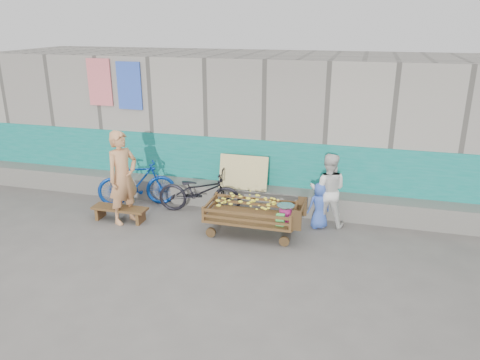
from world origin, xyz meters
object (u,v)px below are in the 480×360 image
(vendor_man, at_px, (123,177))
(banana_cart, at_px, (249,208))
(woman, at_px, (328,190))
(bicycle_blue, at_px, (137,183))
(child, at_px, (319,206))
(bench, at_px, (120,211))
(bicycle_dark, at_px, (200,191))

(vendor_man, bearing_deg, banana_cart, -64.49)
(woman, height_order, bicycle_blue, woman)
(child, bearing_deg, vendor_man, -17.51)
(bench, bearing_deg, woman, 12.29)
(bicycle_blue, bearing_deg, woman, -110.79)
(woman, xyz_separation_m, bicycle_blue, (-3.94, -0.03, -0.22))
(woman, relative_size, bicycle_dark, 0.84)
(vendor_man, distance_m, bicycle_dark, 1.55)
(vendor_man, relative_size, bicycle_dark, 1.07)
(vendor_man, height_order, woman, vendor_man)
(bench, height_order, vendor_man, vendor_man)
(banana_cart, relative_size, bicycle_blue, 1.08)
(woman, xyz_separation_m, child, (-0.13, -0.15, -0.27))
(bench, relative_size, bicycle_dark, 0.65)
(bench, relative_size, woman, 0.77)
(bench, xyz_separation_m, child, (3.78, 0.70, 0.24))
(banana_cart, xyz_separation_m, bench, (-2.59, -0.06, -0.31))
(child, relative_size, bicycle_dark, 0.53)
(vendor_man, relative_size, child, 2.03)
(child, xyz_separation_m, bicycle_blue, (-3.82, 0.12, 0.05))
(child, height_order, bicycle_blue, bicycle_blue)
(banana_cart, xyz_separation_m, bicycle_blue, (-2.63, 0.76, -0.02))
(child, bearing_deg, bench, -17.96)
(bicycle_dark, bearing_deg, bench, 113.89)
(bench, xyz_separation_m, woman, (3.91, 0.85, 0.51))
(bicycle_dark, bearing_deg, vendor_man, 116.68)
(bench, bearing_deg, banana_cart, 1.41)
(bench, distance_m, vendor_man, 0.71)
(bench, distance_m, woman, 4.03)
(vendor_man, distance_m, bicycle_blue, 0.94)
(woman, relative_size, bicycle_blue, 0.87)
(vendor_man, xyz_separation_m, woman, (3.78, 0.86, -0.19))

